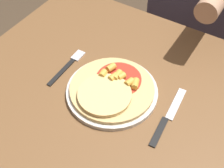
% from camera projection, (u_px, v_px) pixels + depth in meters
% --- Properties ---
extents(dining_table, '(0.92, 0.86, 0.73)m').
position_uv_depth(dining_table, '(107.00, 121.00, 1.00)').
color(dining_table, brown).
rests_on(dining_table, ground_plane).
extents(plate, '(0.27, 0.27, 0.01)m').
position_uv_depth(plate, '(112.00, 91.00, 0.91)').
color(plate, beige).
rests_on(plate, dining_table).
extents(pizza, '(0.25, 0.25, 0.04)m').
position_uv_depth(pizza, '(111.00, 88.00, 0.90)').
color(pizza, tan).
rests_on(pizza, plate).
extents(fork, '(0.03, 0.18, 0.00)m').
position_uv_depth(fork, '(69.00, 65.00, 0.99)').
color(fork, black).
rests_on(fork, dining_table).
extents(knife, '(0.03, 0.22, 0.00)m').
position_uv_depth(knife, '(168.00, 117.00, 0.86)').
color(knife, black).
rests_on(knife, dining_table).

